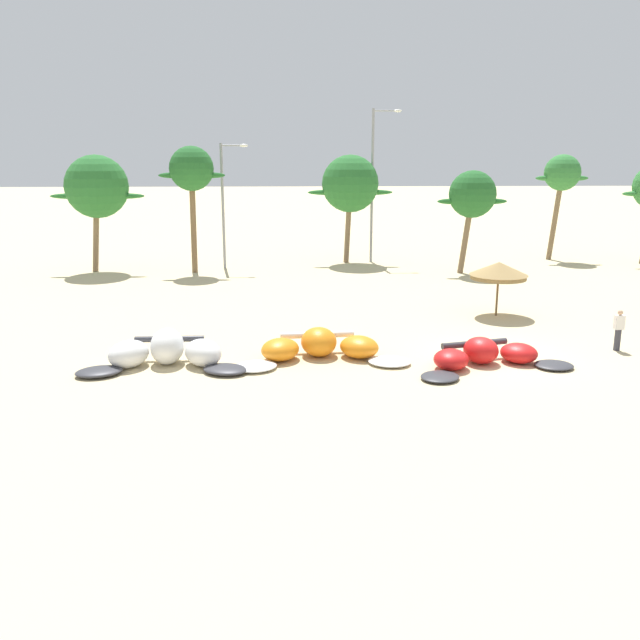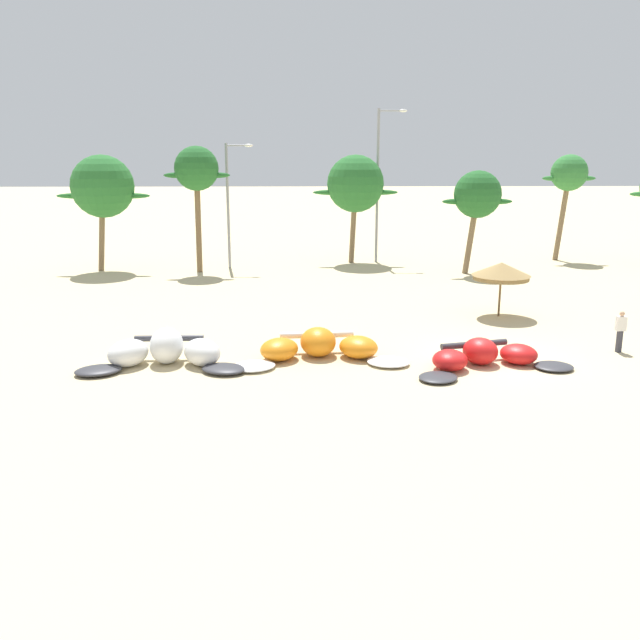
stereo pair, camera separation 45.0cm
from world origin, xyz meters
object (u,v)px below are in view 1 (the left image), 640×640
palm_center_left (472,195)px  lamppost_west (225,199)px  lamppost_west_center (374,179)px  palm_left (192,171)px  kite_left_of_center (485,356)px  kite_far_left (166,353)px  kite_left (320,348)px  palm_leftmost (97,187)px  person_near_kites (618,330)px  palm_center_right (562,175)px  beach_umbrella_near_van (499,270)px  palm_left_of_gap (350,184)px

palm_center_left → lamppost_west: (-15.61, 2.50, -0.32)m
palm_center_left → lamppost_west_center: 7.37m
palm_left → lamppost_west_center: lamppost_west_center is taller
kite_left_of_center → palm_left: bearing=123.1°
kite_far_left → lamppost_west_center: lamppost_west_center is taller
kite_left → palm_leftmost: bearing=124.0°
palm_center_left → lamppost_west: size_ratio=0.80×
palm_left → lamppost_west_center: (11.88, 3.83, -0.64)m
kite_left_of_center → palm_leftmost: 28.79m
person_near_kites → palm_center_right: size_ratio=0.22×
kite_left → person_near_kites: size_ratio=4.19×
palm_left → palm_center_right: palm_left is taller
palm_leftmost → palm_center_left: palm_leftmost is taller
palm_left → lamppost_west_center: bearing=17.9°
kite_left → lamppost_west: 21.73m
kite_far_left → kite_left_of_center: bearing=-1.9°
kite_left_of_center → palm_left: palm_left is taller
beach_umbrella_near_van → kite_left_of_center: bearing=-109.3°
palm_center_left → palm_center_right: (7.68, 5.30, 1.07)m
palm_center_left → beach_umbrella_near_van: bearing=-98.1°
beach_umbrella_near_van → palm_leftmost: 25.78m
beach_umbrella_near_van → kite_far_left: bearing=-152.9°
person_near_kites → palm_left: (-18.84, 18.45, 5.57)m
kite_left_of_center → person_near_kites: bearing=16.8°
kite_left → palm_leftmost: palm_leftmost is taller
palm_left → palm_center_right: size_ratio=1.07×
kite_left_of_center → lamppost_west_center: size_ratio=0.58×
palm_left → lamppost_west_center: 12.50m
palm_center_right → palm_center_left: bearing=-145.4°
kite_left → palm_center_left: size_ratio=1.05×
kite_left → lamppost_west_center: (4.67, 22.88, 5.33)m
kite_far_left → person_near_kites: size_ratio=3.87×
palm_center_right → lamppost_west_center: (-13.28, -0.58, -0.21)m
palm_center_right → lamppost_west_center: lamppost_west_center is taller
kite_left → beach_umbrella_near_van: (8.62, 6.54, 1.74)m
palm_center_right → palm_left_of_gap: bearing=-177.2°
lamppost_west_center → palm_center_left: bearing=-40.2°
palm_left → palm_left_of_gap: bearing=19.8°
palm_left → lamppost_west_center: size_ratio=0.76×
palm_center_left → palm_center_right: 9.40m
lamppost_west → kite_far_left: bearing=-90.6°
palm_left → kite_far_left: bearing=-85.3°
beach_umbrella_near_van → palm_center_left: (1.65, 11.61, 2.74)m
person_near_kites → palm_center_left: 18.07m
kite_far_left → palm_left_of_gap: 25.43m
kite_far_left → palm_center_right: size_ratio=0.85×
kite_left_of_center → palm_leftmost: bearing=132.7°
palm_left_of_gap → palm_center_left: bearing=-32.1°
kite_left → lamppost_west: size_ratio=0.84×
person_near_kites → palm_center_left: (-1.36, 17.56, 4.07)m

